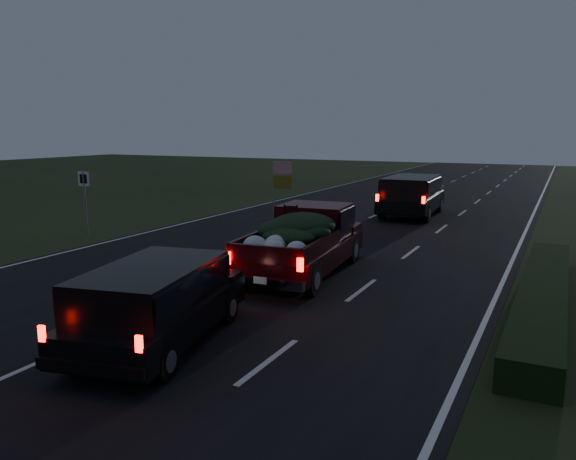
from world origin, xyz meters
The scene contains 7 objects.
ground centered at (0.00, 0.00, 0.00)m, with size 120.00×120.00×0.00m, color black.
road_asphalt centered at (0.00, 0.00, 0.01)m, with size 14.00×120.00×0.02m, color black.
hedge_row centered at (7.80, 3.00, 0.30)m, with size 1.00×10.00×0.60m, color black.
route_sign centered at (-8.50, 5.00, 1.66)m, with size 0.55×0.08×2.50m.
pickup_truck centered at (1.56, 3.39, 1.07)m, with size 2.53×5.59×2.85m.
lead_suv centered at (1.58, 15.43, 1.16)m, with size 2.49×5.45×1.54m.
rear_suv centered at (1.35, -2.78, 0.97)m, with size 2.74×4.77×1.29m.
Camera 1 is at (8.09, -10.72, 4.06)m, focal length 35.00 mm.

